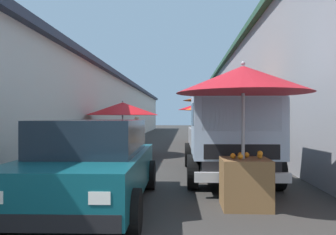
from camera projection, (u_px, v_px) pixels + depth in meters
name	position (u px, v px, depth m)	size (l,w,h in m)	color
ground	(174.00, 150.00, 14.87)	(90.00, 90.00, 0.00)	#33302D
building_left_whitewash	(49.00, 108.00, 17.47)	(49.80, 7.50, 3.91)	beige
building_right_concrete	(308.00, 93.00, 16.76)	(49.80, 7.50, 5.48)	gray
fruit_stall_near_right	(223.00, 105.00, 10.84)	(2.65, 2.65, 2.43)	#9E9EA3
fruit_stall_near_left	(201.00, 110.00, 19.21)	(2.73, 2.73, 2.45)	#9E9EA3
fruit_stall_far_left	(243.00, 97.00, 5.40)	(2.23, 2.23, 2.43)	#9E9EA3
fruit_stall_far_right	(123.00, 113.00, 12.61)	(2.77, 2.77, 2.15)	#9E9EA3
fruit_stall_mid_lane	(210.00, 110.00, 14.42)	(2.19, 2.19, 2.33)	#9E9EA3
hatchback_car	(93.00, 162.00, 5.51)	(3.95, 2.00, 1.45)	#0F4C56
delivery_truck	(230.00, 137.00, 7.46)	(4.95, 2.03, 2.08)	black
vendor_by_crates	(212.00, 129.00, 17.63)	(0.35, 0.59, 1.55)	navy
vendor_in_shade	(137.00, 130.00, 15.91)	(0.44, 0.49, 1.55)	#232328
parked_scooter	(112.00, 142.00, 13.90)	(1.69, 0.32, 1.14)	black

